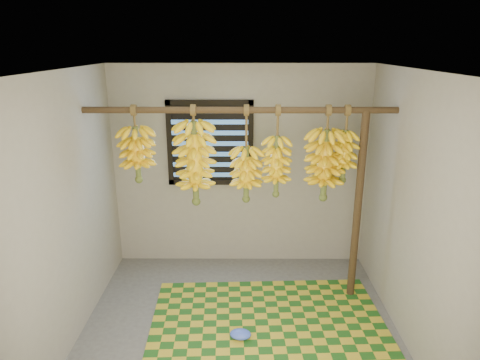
{
  "coord_description": "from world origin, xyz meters",
  "views": [
    {
      "loc": [
        0.02,
        -3.37,
        2.59
      ],
      "look_at": [
        0.0,
        0.55,
        1.35
      ],
      "focal_mm": 32.0,
      "sensor_mm": 36.0,
      "label": 1
    }
  ],
  "objects_px": {
    "banana_bunch_d": "(277,166)",
    "banana_bunch_c": "(246,174)",
    "plastic_bag": "(240,334)",
    "banana_bunch_a": "(137,154)",
    "banana_bunch_b": "(195,163)",
    "woven_mat": "(270,333)",
    "banana_bunch_e": "(325,165)",
    "support_post": "(358,208)",
    "banana_bunch_f": "(344,156)"
  },
  "relations": [
    {
      "from": "banana_bunch_a",
      "to": "banana_bunch_f",
      "type": "distance_m",
      "value": 2.03
    },
    {
      "from": "woven_mat",
      "to": "banana_bunch_b",
      "type": "relative_size",
      "value": 2.28
    },
    {
      "from": "support_post",
      "to": "banana_bunch_d",
      "type": "bearing_deg",
      "value": 180.0
    },
    {
      "from": "plastic_bag",
      "to": "banana_bunch_a",
      "type": "xyz_separation_m",
      "value": [
        -1.02,
        0.75,
        1.51
      ]
    },
    {
      "from": "banana_bunch_d",
      "to": "banana_bunch_c",
      "type": "bearing_deg",
      "value": -180.0
    },
    {
      "from": "support_post",
      "to": "plastic_bag",
      "type": "distance_m",
      "value": 1.7
    },
    {
      "from": "banana_bunch_d",
      "to": "banana_bunch_e",
      "type": "bearing_deg",
      "value": 0.0
    },
    {
      "from": "support_post",
      "to": "banana_bunch_d",
      "type": "distance_m",
      "value": 0.95
    },
    {
      "from": "woven_mat",
      "to": "banana_bunch_e",
      "type": "relative_size",
      "value": 2.39
    },
    {
      "from": "woven_mat",
      "to": "banana_bunch_d",
      "type": "relative_size",
      "value": 2.48
    },
    {
      "from": "banana_bunch_c",
      "to": "banana_bunch_b",
      "type": "bearing_deg",
      "value": 180.0
    },
    {
      "from": "banana_bunch_b",
      "to": "plastic_bag",
      "type": "bearing_deg",
      "value": -58.96
    },
    {
      "from": "banana_bunch_e",
      "to": "banana_bunch_f",
      "type": "xyz_separation_m",
      "value": [
        0.18,
        0.0,
        0.09
      ]
    },
    {
      "from": "support_post",
      "to": "woven_mat",
      "type": "xyz_separation_m",
      "value": [
        -0.92,
        -0.67,
        -0.99
      ]
    },
    {
      "from": "banana_bunch_a",
      "to": "banana_bunch_c",
      "type": "xyz_separation_m",
      "value": [
        1.07,
        -0.0,
        -0.2
      ]
    },
    {
      "from": "support_post",
      "to": "banana_bunch_a",
      "type": "xyz_separation_m",
      "value": [
        -2.21,
        0.0,
        0.56
      ]
    },
    {
      "from": "plastic_bag",
      "to": "banana_bunch_d",
      "type": "height_order",
      "value": "banana_bunch_d"
    },
    {
      "from": "support_post",
      "to": "banana_bunch_a",
      "type": "distance_m",
      "value": 2.28
    },
    {
      "from": "woven_mat",
      "to": "banana_bunch_c",
      "type": "height_order",
      "value": "banana_bunch_c"
    },
    {
      "from": "woven_mat",
      "to": "banana_bunch_c",
      "type": "distance_m",
      "value": 1.53
    },
    {
      "from": "woven_mat",
      "to": "banana_bunch_d",
      "type": "distance_m",
      "value": 1.59
    },
    {
      "from": "plastic_bag",
      "to": "banana_bunch_c",
      "type": "xyz_separation_m",
      "value": [
        0.05,
        0.75,
        1.31
      ]
    },
    {
      "from": "support_post",
      "to": "woven_mat",
      "type": "height_order",
      "value": "support_post"
    },
    {
      "from": "woven_mat",
      "to": "banana_bunch_f",
      "type": "distance_m",
      "value": 1.84
    },
    {
      "from": "woven_mat",
      "to": "banana_bunch_a",
      "type": "xyz_separation_m",
      "value": [
        -1.29,
        0.67,
        1.56
      ]
    },
    {
      "from": "banana_bunch_c",
      "to": "banana_bunch_f",
      "type": "xyz_separation_m",
      "value": [
        0.96,
        0.0,
        0.18
      ]
    },
    {
      "from": "woven_mat",
      "to": "banana_bunch_d",
      "type": "height_order",
      "value": "banana_bunch_d"
    },
    {
      "from": "banana_bunch_b",
      "to": "banana_bunch_e",
      "type": "height_order",
      "value": "same"
    },
    {
      "from": "banana_bunch_f",
      "to": "banana_bunch_b",
      "type": "bearing_deg",
      "value": 180.0
    },
    {
      "from": "banana_bunch_a",
      "to": "woven_mat",
      "type": "bearing_deg",
      "value": -27.28
    },
    {
      "from": "plastic_bag",
      "to": "banana_bunch_f",
      "type": "distance_m",
      "value": 1.96
    },
    {
      "from": "banana_bunch_a",
      "to": "banana_bunch_f",
      "type": "xyz_separation_m",
      "value": [
        2.03,
        -0.0,
        -0.02
      ]
    },
    {
      "from": "banana_bunch_a",
      "to": "banana_bunch_e",
      "type": "distance_m",
      "value": 1.85
    },
    {
      "from": "support_post",
      "to": "banana_bunch_c",
      "type": "bearing_deg",
      "value": -180.0
    },
    {
      "from": "banana_bunch_f",
      "to": "plastic_bag",
      "type": "bearing_deg",
      "value": -143.44
    },
    {
      "from": "support_post",
      "to": "banana_bunch_b",
      "type": "distance_m",
      "value": 1.71
    },
    {
      "from": "banana_bunch_a",
      "to": "banana_bunch_d",
      "type": "xyz_separation_m",
      "value": [
        1.37,
        -0.0,
        -0.12
      ]
    },
    {
      "from": "banana_bunch_e",
      "to": "banana_bunch_a",
      "type": "bearing_deg",
      "value": 180.0
    },
    {
      "from": "support_post",
      "to": "banana_bunch_f",
      "type": "height_order",
      "value": "banana_bunch_f"
    },
    {
      "from": "banana_bunch_b",
      "to": "banana_bunch_c",
      "type": "height_order",
      "value": "same"
    },
    {
      "from": "plastic_bag",
      "to": "banana_bunch_c",
      "type": "bearing_deg",
      "value": 85.91
    },
    {
      "from": "woven_mat",
      "to": "banana_bunch_d",
      "type": "xyz_separation_m",
      "value": [
        0.08,
        0.67,
        1.44
      ]
    },
    {
      "from": "banana_bunch_c",
      "to": "banana_bunch_f",
      "type": "relative_size",
      "value": 1.27
    },
    {
      "from": "banana_bunch_b",
      "to": "banana_bunch_c",
      "type": "bearing_deg",
      "value": -0.0
    },
    {
      "from": "support_post",
      "to": "banana_bunch_b",
      "type": "bearing_deg",
      "value": 180.0
    },
    {
      "from": "plastic_bag",
      "to": "banana_bunch_e",
      "type": "bearing_deg",
      "value": 42.09
    },
    {
      "from": "banana_bunch_b",
      "to": "banana_bunch_c",
      "type": "distance_m",
      "value": 0.52
    },
    {
      "from": "banana_bunch_d",
      "to": "banana_bunch_f",
      "type": "distance_m",
      "value": 0.67
    },
    {
      "from": "banana_bunch_c",
      "to": "banana_bunch_e",
      "type": "xyz_separation_m",
      "value": [
        0.78,
        0.0,
        0.09
      ]
    },
    {
      "from": "woven_mat",
      "to": "plastic_bag",
      "type": "bearing_deg",
      "value": -162.81
    }
  ]
}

